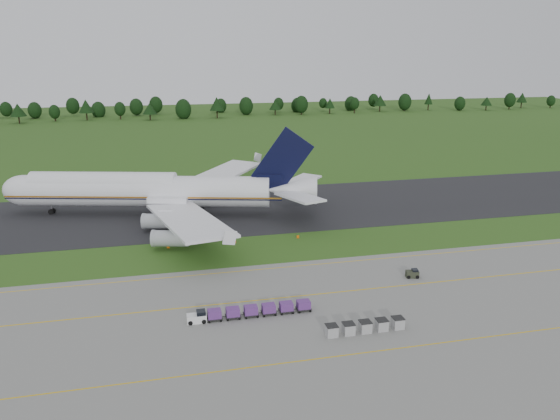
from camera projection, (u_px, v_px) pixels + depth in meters
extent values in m
plane|color=#2B5218|center=(256.00, 250.00, 105.35)|extent=(600.00, 600.00, 0.00)
cube|color=slate|center=(303.00, 336.00, 73.57)|extent=(300.00, 52.00, 0.06)
cube|color=black|center=(235.00, 210.00, 131.50)|extent=(300.00, 40.00, 0.08)
cube|color=gold|center=(283.00, 298.00, 84.77)|extent=(300.00, 0.25, 0.01)
cube|color=gold|center=(316.00, 359.00, 67.95)|extent=(300.00, 0.20, 0.01)
cube|color=gold|center=(267.00, 269.00, 95.99)|extent=(120.00, 0.20, 0.01)
cylinder|color=black|center=(19.00, 120.00, 286.46)|extent=(0.70, 0.70, 3.73)
cone|color=#163312|center=(18.00, 110.00, 285.00)|extent=(8.27, 8.27, 6.63)
cylinder|color=black|center=(55.00, 118.00, 295.05)|extent=(0.70, 0.70, 3.32)
sphere|color=#163312|center=(54.00, 112.00, 294.09)|extent=(5.83, 5.83, 5.83)
cylinder|color=black|center=(87.00, 116.00, 299.79)|extent=(0.70, 0.70, 4.07)
cone|color=#163312|center=(86.00, 106.00, 298.20)|extent=(7.95, 7.95, 7.23)
cylinder|color=black|center=(120.00, 116.00, 303.08)|extent=(0.70, 0.70, 3.78)
sphere|color=#163312|center=(120.00, 109.00, 301.99)|extent=(6.01, 6.01, 6.01)
cylinder|color=black|center=(150.00, 117.00, 300.33)|extent=(0.70, 0.70, 3.32)
cone|color=#163312|center=(150.00, 109.00, 299.03)|extent=(7.84, 7.84, 5.90)
cylinder|color=black|center=(184.00, 116.00, 306.36)|extent=(0.70, 0.70, 3.41)
sphere|color=#163312|center=(183.00, 109.00, 305.37)|extent=(8.79, 8.79, 8.79)
cylinder|color=black|center=(217.00, 114.00, 309.65)|extent=(0.70, 0.70, 4.22)
cone|color=#163312|center=(217.00, 104.00, 308.00)|extent=(8.09, 8.09, 7.50)
cylinder|color=black|center=(246.00, 112.00, 325.18)|extent=(0.70, 0.70, 3.37)
sphere|color=#163312|center=(246.00, 106.00, 324.20)|extent=(8.21, 8.21, 8.21)
cylinder|color=black|center=(275.00, 112.00, 324.02)|extent=(0.70, 0.70, 3.14)
cone|color=#163312|center=(275.00, 105.00, 322.79)|extent=(7.17, 7.17, 5.58)
cylinder|color=black|center=(301.00, 111.00, 325.44)|extent=(0.70, 0.70, 3.94)
sphere|color=#163312|center=(301.00, 104.00, 324.30)|extent=(7.93, 7.93, 7.93)
cylinder|color=black|center=(330.00, 111.00, 331.04)|extent=(0.70, 0.70, 3.31)
cone|color=#163312|center=(330.00, 103.00, 329.74)|extent=(6.02, 6.02, 5.88)
cylinder|color=black|center=(354.00, 110.00, 333.22)|extent=(0.70, 0.70, 3.82)
sphere|color=#163312|center=(355.00, 103.00, 332.12)|extent=(5.76, 5.76, 5.76)
cylinder|color=black|center=(380.00, 109.00, 342.21)|extent=(0.70, 0.70, 3.67)
cone|color=#163312|center=(380.00, 100.00, 340.77)|extent=(7.95, 7.95, 6.53)
cylinder|color=black|center=(404.00, 108.00, 345.15)|extent=(0.70, 0.70, 3.69)
sphere|color=#163312|center=(405.00, 102.00, 344.08)|extent=(8.14, 8.14, 8.14)
cylinder|color=black|center=(428.00, 107.00, 348.90)|extent=(0.70, 0.70, 3.87)
cone|color=#163312|center=(429.00, 99.00, 347.38)|extent=(5.12, 5.12, 6.88)
cylinder|color=black|center=(459.00, 108.00, 348.00)|extent=(0.70, 0.70, 2.91)
sphere|color=#163312|center=(460.00, 103.00, 347.16)|extent=(6.79, 6.79, 6.79)
cylinder|color=black|center=(486.00, 108.00, 349.61)|extent=(0.70, 0.70, 3.06)
cone|color=#163312|center=(487.00, 101.00, 348.42)|extent=(6.98, 6.98, 5.44)
cylinder|color=black|center=(509.00, 106.00, 354.57)|extent=(0.70, 0.70, 3.91)
sphere|color=#163312|center=(510.00, 100.00, 353.44)|extent=(7.11, 7.11, 7.11)
cylinder|color=black|center=(521.00, 105.00, 363.93)|extent=(0.70, 0.70, 3.62)
cone|color=#163312|center=(522.00, 97.00, 362.51)|extent=(6.69, 6.69, 6.44)
cylinder|color=black|center=(550.00, 106.00, 362.58)|extent=(0.70, 0.70, 3.14)
sphere|color=#163312|center=(551.00, 101.00, 361.67)|extent=(5.49, 5.49, 5.49)
cylinder|color=white|center=(146.00, 191.00, 126.16)|extent=(57.11, 21.32, 7.10)
cylinder|color=white|center=(103.00, 184.00, 125.94)|extent=(33.83, 13.83, 5.54)
sphere|color=white|center=(24.00, 190.00, 126.90)|extent=(7.10, 7.10, 7.10)
cone|color=white|center=(293.00, 190.00, 125.15)|extent=(12.19, 9.26, 6.74)
cube|color=#C57A1D|center=(142.00, 197.00, 122.91)|extent=(61.05, 16.00, 0.34)
cube|color=white|center=(188.00, 219.00, 108.02)|extent=(16.26, 34.80, 0.54)
cube|color=white|center=(215.00, 177.00, 144.13)|extent=(29.31, 31.85, 0.54)
cylinder|color=#9B9DA3|center=(159.00, 221.00, 115.05)|extent=(7.47, 4.80, 3.15)
cylinder|color=#9B9DA3|center=(170.00, 238.00, 104.52)|extent=(7.47, 4.80, 3.15)
cylinder|color=#9B9DA3|center=(183.00, 192.00, 138.87)|extent=(7.47, 4.80, 3.15)
cylinder|color=#9B9DA3|center=(208.00, 182.00, 149.15)|extent=(7.47, 4.80, 3.15)
cube|color=black|center=(282.00, 161.00, 123.35)|extent=(14.05, 4.16, 15.83)
cube|color=white|center=(300.00, 197.00, 117.94)|extent=(9.00, 13.85, 0.44)
cube|color=white|center=(299.00, 181.00, 132.12)|extent=(13.04, 12.74, 0.44)
cylinder|color=slate|center=(52.00, 209.00, 128.05)|extent=(0.35, 0.35, 2.17)
cylinder|color=black|center=(52.00, 211.00, 128.18)|extent=(1.46, 1.18, 1.28)
cylinder|color=slate|center=(168.00, 216.00, 123.06)|extent=(0.35, 0.35, 2.17)
cylinder|color=black|center=(169.00, 218.00, 123.19)|extent=(1.46, 1.18, 1.28)
cylinder|color=slate|center=(177.00, 205.00, 131.57)|extent=(0.35, 0.35, 2.17)
cylinder|color=black|center=(177.00, 207.00, 131.70)|extent=(1.46, 1.18, 1.28)
cube|color=white|center=(197.00, 318.00, 77.04)|extent=(2.73, 1.47, 1.16)
cylinder|color=black|center=(190.00, 323.00, 76.22)|extent=(0.63, 0.23, 0.63)
cube|color=black|center=(215.00, 318.00, 77.65)|extent=(2.10, 1.58, 0.13)
cube|color=#572C73|center=(214.00, 314.00, 77.47)|extent=(1.89, 1.47, 1.16)
cylinder|color=black|center=(209.00, 322.00, 76.83)|extent=(0.36, 0.16, 0.36)
cube|color=black|center=(233.00, 316.00, 78.22)|extent=(2.10, 1.58, 0.13)
cube|color=#572C73|center=(233.00, 312.00, 78.04)|extent=(1.89, 1.47, 1.16)
cylinder|color=black|center=(228.00, 320.00, 77.40)|extent=(0.36, 0.16, 0.36)
cube|color=black|center=(251.00, 314.00, 78.79)|extent=(2.10, 1.58, 0.13)
cube|color=#572C73|center=(251.00, 310.00, 78.61)|extent=(1.89, 1.47, 1.16)
cylinder|color=black|center=(246.00, 318.00, 77.97)|extent=(0.36, 0.16, 0.36)
cube|color=black|center=(269.00, 312.00, 79.36)|extent=(2.10, 1.58, 0.13)
cube|color=#572C73|center=(269.00, 308.00, 79.19)|extent=(1.89, 1.47, 1.16)
cylinder|color=black|center=(264.00, 316.00, 78.55)|extent=(0.36, 0.16, 0.36)
cube|color=black|center=(286.00, 310.00, 79.94)|extent=(2.10, 1.58, 0.13)
cube|color=#572C73|center=(286.00, 306.00, 79.76)|extent=(1.89, 1.47, 1.16)
cylinder|color=black|center=(282.00, 314.00, 79.12)|extent=(0.36, 0.16, 0.36)
cube|color=black|center=(303.00, 308.00, 80.51)|extent=(2.10, 1.58, 0.13)
cube|color=#572C73|center=(304.00, 304.00, 80.33)|extent=(1.89, 1.47, 1.16)
cylinder|color=black|center=(299.00, 312.00, 79.69)|extent=(0.36, 0.16, 0.36)
cylinder|color=black|center=(197.00, 320.00, 77.11)|extent=(0.63, 0.23, 0.63)
cube|color=#2B3021|center=(412.00, 274.00, 92.25)|extent=(2.30, 1.65, 1.15)
cylinder|color=black|center=(410.00, 277.00, 91.58)|extent=(0.59, 0.21, 0.59)
cylinder|color=black|center=(414.00, 274.00, 93.07)|extent=(0.59, 0.21, 0.59)
cube|color=#A2A2A2|center=(332.00, 331.00, 73.26)|extent=(1.50, 1.50, 1.50)
cube|color=black|center=(332.00, 326.00, 73.04)|extent=(1.59, 1.59, 0.07)
cube|color=#A2A2A2|center=(348.00, 329.00, 73.78)|extent=(1.50, 1.50, 1.50)
cube|color=black|center=(349.00, 324.00, 73.56)|extent=(1.59, 1.59, 0.07)
cube|color=#A2A2A2|center=(365.00, 327.00, 74.31)|extent=(1.50, 1.50, 1.50)
cube|color=black|center=(365.00, 322.00, 74.09)|extent=(1.59, 1.59, 0.07)
cube|color=#A2A2A2|center=(382.00, 325.00, 74.83)|extent=(1.50, 1.50, 1.50)
cube|color=black|center=(382.00, 320.00, 74.61)|extent=(1.59, 1.59, 0.07)
cube|color=#A2A2A2|center=(398.00, 323.00, 75.35)|extent=(1.50, 1.50, 1.50)
cube|color=black|center=(398.00, 318.00, 75.13)|extent=(1.59, 1.59, 0.07)
cube|color=#F05E07|center=(168.00, 247.00, 106.01)|extent=(0.50, 0.12, 0.60)
cube|color=black|center=(168.00, 248.00, 106.09)|extent=(0.30, 0.30, 0.04)
cube|color=#F05E07|center=(235.00, 242.00, 108.85)|extent=(0.50, 0.12, 0.60)
cube|color=black|center=(235.00, 243.00, 108.93)|extent=(0.30, 0.30, 0.04)
cube|color=#F05E07|center=(298.00, 237.00, 111.69)|extent=(0.50, 0.12, 0.60)
cube|color=black|center=(298.00, 238.00, 111.77)|extent=(0.30, 0.30, 0.04)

